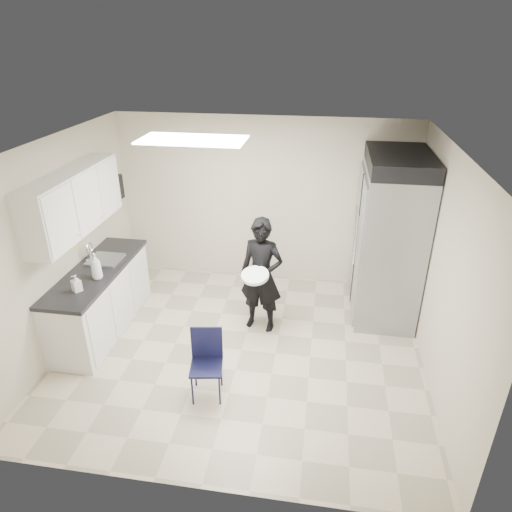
% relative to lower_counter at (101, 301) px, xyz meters
% --- Properties ---
extents(floor, '(4.50, 4.50, 0.00)m').
position_rel_lower_counter_xyz_m(floor, '(1.95, -0.20, -0.43)').
color(floor, '#C1B198').
rests_on(floor, ground).
extents(ceiling, '(4.50, 4.50, 0.00)m').
position_rel_lower_counter_xyz_m(ceiling, '(1.95, -0.20, 2.17)').
color(ceiling, white).
rests_on(ceiling, back_wall).
extents(back_wall, '(4.50, 0.00, 4.50)m').
position_rel_lower_counter_xyz_m(back_wall, '(1.95, 1.80, 0.87)').
color(back_wall, '#BCAF9B').
rests_on(back_wall, floor).
extents(left_wall, '(0.00, 4.00, 4.00)m').
position_rel_lower_counter_xyz_m(left_wall, '(-0.30, -0.20, 0.87)').
color(left_wall, '#BCAF9B').
rests_on(left_wall, floor).
extents(right_wall, '(0.00, 4.00, 4.00)m').
position_rel_lower_counter_xyz_m(right_wall, '(4.20, -0.20, 0.87)').
color(right_wall, '#BCAF9B').
rests_on(right_wall, floor).
extents(ceiling_panel, '(1.20, 0.60, 0.02)m').
position_rel_lower_counter_xyz_m(ceiling_panel, '(1.35, 0.20, 2.14)').
color(ceiling_panel, white).
rests_on(ceiling_panel, ceiling).
extents(lower_counter, '(0.60, 1.90, 0.86)m').
position_rel_lower_counter_xyz_m(lower_counter, '(0.00, 0.00, 0.00)').
color(lower_counter, silver).
rests_on(lower_counter, floor).
extents(countertop, '(0.64, 1.95, 0.05)m').
position_rel_lower_counter_xyz_m(countertop, '(0.00, 0.00, 0.46)').
color(countertop, black).
rests_on(countertop, lower_counter).
extents(sink, '(0.42, 0.40, 0.14)m').
position_rel_lower_counter_xyz_m(sink, '(0.02, 0.25, 0.44)').
color(sink, gray).
rests_on(sink, countertop).
extents(faucet, '(0.02, 0.02, 0.24)m').
position_rel_lower_counter_xyz_m(faucet, '(-0.18, 0.25, 0.59)').
color(faucet, silver).
rests_on(faucet, countertop).
extents(upper_cabinets, '(0.35, 1.80, 0.75)m').
position_rel_lower_counter_xyz_m(upper_cabinets, '(-0.13, 0.00, 1.40)').
color(upper_cabinets, silver).
rests_on(upper_cabinets, left_wall).
extents(towel_dispenser, '(0.22, 0.30, 0.35)m').
position_rel_lower_counter_xyz_m(towel_dispenser, '(-0.19, 1.15, 1.19)').
color(towel_dispenser, black).
rests_on(towel_dispenser, left_wall).
extents(notice_sticker_left, '(0.00, 0.12, 0.07)m').
position_rel_lower_counter_xyz_m(notice_sticker_left, '(-0.29, -0.10, 0.79)').
color(notice_sticker_left, yellow).
rests_on(notice_sticker_left, left_wall).
extents(notice_sticker_right, '(0.00, 0.12, 0.07)m').
position_rel_lower_counter_xyz_m(notice_sticker_right, '(-0.29, 0.10, 0.75)').
color(notice_sticker_right, yellow).
rests_on(notice_sticker_right, left_wall).
extents(commercial_fridge, '(0.80, 1.35, 2.10)m').
position_rel_lower_counter_xyz_m(commercial_fridge, '(3.78, 1.07, 0.62)').
color(commercial_fridge, gray).
rests_on(commercial_fridge, floor).
extents(fridge_compressor, '(0.80, 1.35, 0.20)m').
position_rel_lower_counter_xyz_m(fridge_compressor, '(3.78, 1.07, 1.77)').
color(fridge_compressor, black).
rests_on(fridge_compressor, commercial_fridge).
extents(folding_chair, '(0.40, 0.40, 0.78)m').
position_rel_lower_counter_xyz_m(folding_chair, '(1.72, -1.04, -0.04)').
color(folding_chair, black).
rests_on(folding_chair, floor).
extents(man_tuxedo, '(0.64, 0.49, 1.59)m').
position_rel_lower_counter_xyz_m(man_tuxedo, '(2.12, 0.37, 0.36)').
color(man_tuxedo, black).
rests_on(man_tuxedo, floor).
extents(bucket_lid, '(0.41, 0.41, 0.04)m').
position_rel_lower_counter_xyz_m(bucket_lid, '(2.07, 0.12, 0.50)').
color(bucket_lid, white).
rests_on(bucket_lid, man_tuxedo).
extents(soap_bottle_a, '(0.19, 0.19, 0.34)m').
position_rel_lower_counter_xyz_m(soap_bottle_a, '(0.15, -0.22, 0.65)').
color(soap_bottle_a, silver).
rests_on(soap_bottle_a, countertop).
extents(soap_bottle_b, '(0.13, 0.13, 0.21)m').
position_rel_lower_counter_xyz_m(soap_bottle_b, '(0.05, -0.55, 0.59)').
color(soap_bottle_b, silver).
rests_on(soap_bottle_b, countertop).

